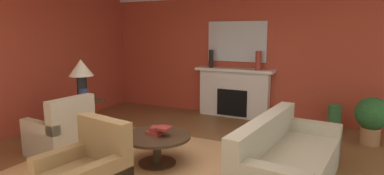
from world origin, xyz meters
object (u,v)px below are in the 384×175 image
at_px(vase_mantel_right, 258,61).
at_px(potted_plant, 372,117).
at_px(coffee_table, 157,142).
at_px(vase_mantel_left, 211,59).
at_px(sofa, 287,162).
at_px(fireplace, 234,94).
at_px(table_lamp, 81,72).
at_px(mantel_mirror, 237,42).
at_px(vase_on_side_table, 84,96).
at_px(vase_tall_corner, 334,119).
at_px(side_table, 84,116).
at_px(armchair_near_window, 61,135).

distance_m(vase_mantel_right, potted_plant, 2.43).
bearing_deg(potted_plant, coffee_table, -140.29).
xyz_separation_m(vase_mantel_left, potted_plant, (3.29, -0.65, -0.83)).
xyz_separation_m(sofa, vase_mantel_right, (-1.16, 2.83, 1.02)).
relative_size(fireplace, table_lamp, 2.40).
bearing_deg(coffee_table, mantel_mirror, 87.81).
distance_m(mantel_mirror, vase_mantel_right, 0.70).
distance_m(vase_on_side_table, potted_plant, 5.04).
distance_m(table_lamp, vase_on_side_table, 0.45).
bearing_deg(vase_tall_corner, mantel_mirror, 168.89).
xyz_separation_m(fireplace, side_table, (-2.00, -2.62, -0.13)).
bearing_deg(fireplace, table_lamp, -127.38).
relative_size(vase_tall_corner, potted_plant, 0.67).
bearing_deg(side_table, coffee_table, -13.58).
bearing_deg(coffee_table, sofa, 5.93).
bearing_deg(armchair_near_window, vase_on_side_table, 101.01).
bearing_deg(vase_on_side_table, side_table, 141.34).
height_order(coffee_table, vase_mantel_left, vase_mantel_left).
height_order(sofa, table_lamp, table_lamp).
height_order(fireplace, vase_mantel_right, vase_mantel_right).
relative_size(armchair_near_window, side_table, 1.36).
distance_m(armchair_near_window, vase_tall_corner, 4.95).
distance_m(mantel_mirror, sofa, 3.74).
distance_m(sofa, vase_mantel_left, 3.76).
distance_m(sofa, table_lamp, 3.83).
xyz_separation_m(mantel_mirror, coffee_table, (-0.12, -3.19, -1.38)).
xyz_separation_m(armchair_near_window, vase_mantel_right, (2.27, 3.34, 1.01)).
height_order(mantel_mirror, vase_mantel_left, mantel_mirror).
height_order(side_table, vase_mantel_right, vase_mantel_right).
distance_m(coffee_table, vase_tall_corner, 3.58).
xyz_separation_m(coffee_table, vase_on_side_table, (-1.73, 0.33, 0.48)).
distance_m(sofa, vase_tall_corner, 2.62).
height_order(sofa, vase_mantel_left, vase_mantel_left).
xyz_separation_m(armchair_near_window, table_lamp, (-0.28, 0.77, 0.92)).
distance_m(fireplace, table_lamp, 3.37).
xyz_separation_m(armchair_near_window, potted_plant, (4.46, 2.69, 0.19)).
relative_size(coffee_table, side_table, 1.43).
xyz_separation_m(vase_mantel_right, vase_mantel_left, (-1.10, 0.00, 0.00)).
bearing_deg(vase_mantel_left, vase_on_side_table, -115.81).
distance_m(vase_tall_corner, vase_mantel_right, 1.92).
relative_size(armchair_near_window, potted_plant, 1.14).
height_order(side_table, table_lamp, table_lamp).
height_order(vase_mantel_right, vase_mantel_left, vase_mantel_left).
xyz_separation_m(fireplace, table_lamp, (-2.00, -2.62, 0.69)).
bearing_deg(mantel_mirror, vase_on_side_table, -122.91).
bearing_deg(fireplace, vase_mantel_left, -174.89).
bearing_deg(sofa, table_lamp, 175.93).
bearing_deg(table_lamp, potted_plant, 22.07).
bearing_deg(vase_mantel_right, vase_tall_corner, -8.94).
distance_m(fireplace, sofa, 3.36).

